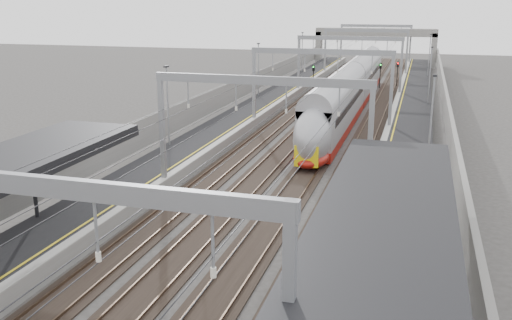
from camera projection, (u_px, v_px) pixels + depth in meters
The scene contains 12 objects.
platform_left at pixel (246, 116), 57.67m from camera, with size 4.00×120.00×1.00m, color black.
platform_right at pixel (409, 125), 53.36m from camera, with size 4.00×120.00×1.00m, color black.
tracks at pixel (325, 125), 55.64m from camera, with size 11.40×140.00×0.20m.
overhead_line at pixel (337, 56), 60.12m from camera, with size 13.00×140.00×6.60m.
canopy_right at pixel (371, 295), 13.26m from camera, with size 4.40×30.00×4.24m.
overbridge at pixel (375, 37), 105.09m from camera, with size 22.00×2.20×6.90m.
wall_left at pixel (216, 104), 58.23m from camera, with size 0.30×120.00×3.20m, color slate.
wall_right at pixel (446, 115), 52.21m from camera, with size 0.30×120.00×3.20m, color slate.
train at pixel (349, 95), 60.45m from camera, with size 2.70×49.27×4.28m.
signal_green at pixel (313, 73), 76.18m from camera, with size 0.32×0.32×3.48m.
signal_red_near at pixel (380, 71), 78.76m from camera, with size 0.32×0.32×3.48m.
signal_red_far at pixel (398, 69), 80.69m from camera, with size 0.32×0.32×3.48m.
Camera 1 is at (8.79, -9.22, 11.68)m, focal length 40.00 mm.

